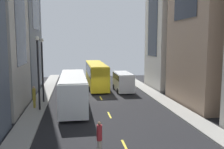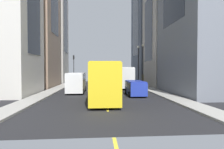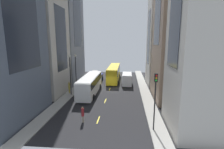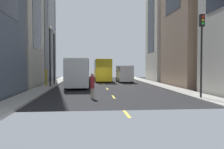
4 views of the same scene
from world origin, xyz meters
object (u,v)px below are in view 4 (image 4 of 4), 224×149
object	(u,v)px
traffic_light_near_corner	(202,40)
city_bus_white	(79,70)
pedestrian_waiting_curb	(92,85)
pedestrian_walking_far	(46,76)
delivery_van_white	(124,72)
streetcar_yellow	(102,68)
car_blue_0	(80,75)

from	to	relation	value
traffic_light_near_corner	city_bus_white	bearing A→B (deg)	127.83
pedestrian_waiting_curb	pedestrian_walking_far	size ratio (longest dim) A/B	0.90
delivery_van_white	traffic_light_near_corner	world-z (taller)	traffic_light_near_corner
city_bus_white	streetcar_yellow	world-z (taller)	streetcar_yellow
car_blue_0	streetcar_yellow	bearing A→B (deg)	17.33
city_bus_white	car_blue_0	world-z (taller)	city_bus_white
traffic_light_near_corner	streetcar_yellow	bearing A→B (deg)	104.46
car_blue_0	pedestrian_walking_far	bearing A→B (deg)	-108.20
streetcar_yellow	car_blue_0	size ratio (longest dim) A/B	3.15
pedestrian_waiting_curb	traffic_light_near_corner	distance (m)	8.99
city_bus_white	delivery_van_white	xyz separation A→B (m)	(6.80, 7.34, -0.49)
car_blue_0	pedestrian_waiting_curb	xyz separation A→B (m)	(1.82, -21.97, 0.06)
pedestrian_waiting_curb	traffic_light_near_corner	xyz separation A→B (m)	(8.21, -1.26, 3.42)
car_blue_0	pedestrian_walking_far	world-z (taller)	pedestrian_walking_far
delivery_van_white	pedestrian_walking_far	size ratio (longest dim) A/B	2.44
car_blue_0	pedestrian_waiting_curb	size ratio (longest dim) A/B	2.08
pedestrian_waiting_curb	pedestrian_walking_far	xyz separation A→B (m)	(-5.44, 10.96, 0.27)
city_bus_white	pedestrian_waiting_curb	bearing A→B (deg)	-82.17
delivery_van_white	car_blue_0	world-z (taller)	delivery_van_white
streetcar_yellow	car_blue_0	distance (m)	4.09
traffic_light_near_corner	pedestrian_waiting_curb	bearing A→B (deg)	171.29
pedestrian_waiting_curb	traffic_light_near_corner	world-z (taller)	traffic_light_near_corner
traffic_light_near_corner	delivery_van_white	bearing A→B (deg)	98.48
city_bus_white	traffic_light_near_corner	size ratio (longest dim) A/B	1.80
pedestrian_walking_far	traffic_light_near_corner	distance (m)	18.59
streetcar_yellow	car_blue_0	world-z (taller)	streetcar_yellow
city_bus_white	traffic_light_near_corner	distance (m)	16.12
pedestrian_walking_far	pedestrian_waiting_curb	bearing A→B (deg)	65.31
delivery_van_white	pedestrian_waiting_curb	size ratio (longest dim) A/B	2.72
city_bus_white	pedestrian_walking_far	world-z (taller)	city_bus_white
city_bus_white	traffic_light_near_corner	bearing A→B (deg)	-52.17
streetcar_yellow	traffic_light_near_corner	xyz separation A→B (m)	(6.29, -24.39, 2.35)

